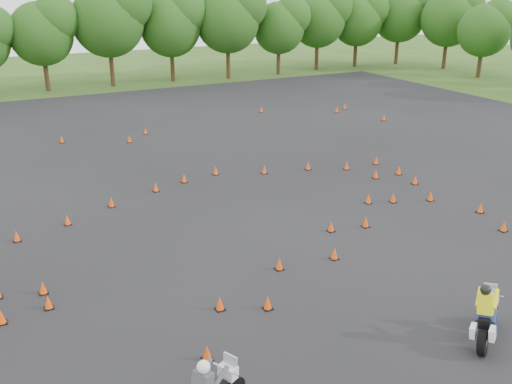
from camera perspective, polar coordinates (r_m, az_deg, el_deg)
The scene contains 5 objects.
ground at distance 22.44m, azimuth 4.72°, elevation -6.06°, with size 140.00×140.00×0.00m, color #2D5119.
asphalt_pad at distance 27.25m, azimuth -1.93°, elevation -1.05°, with size 62.00×62.00×0.00m, color black.
treeline at distance 53.46m, azimuth -13.28°, elevation 14.29°, with size 87.43×32.58×10.94m.
traffic_cones at distance 26.76m, azimuth -1.66°, elevation -0.94°, with size 36.76×33.56×0.45m.
rider_yellow at distance 18.25m, azimuth 22.53°, elevation -11.04°, with size 2.42×0.74×1.86m, color yellow, non-canonical shape.
Camera 1 is at (-10.81, -16.93, 10.00)m, focal length 40.00 mm.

